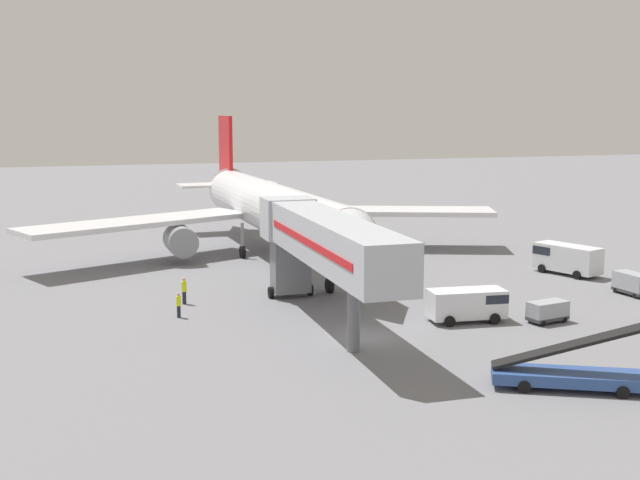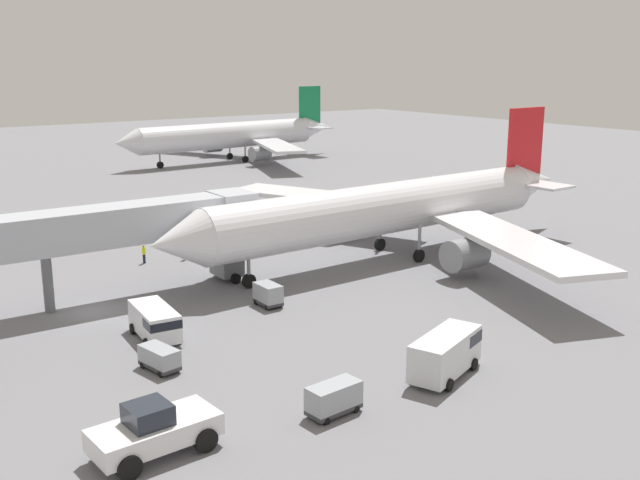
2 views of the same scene
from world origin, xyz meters
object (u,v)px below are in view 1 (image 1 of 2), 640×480
ground_crew_worker_foreground (184,290)px  ground_crew_worker_midground (179,304)px  airplane_at_gate (271,209)px  baggage_cart_rear_right (392,280)px  service_van_near_center (566,258)px  belt_loader_truck (571,373)px  jet_bridge (321,240)px  baggage_cart_far_left (548,311)px  service_van_mid_right (469,303)px  baggage_cart_near_right (632,283)px

ground_crew_worker_foreground → ground_crew_worker_midground: bearing=-103.6°
airplane_at_gate → baggage_cart_rear_right: 17.06m
service_van_near_center → belt_loader_truck: bearing=-123.4°
jet_bridge → ground_crew_worker_midground: size_ratio=13.38×
airplane_at_gate → ground_crew_worker_foreground: (-9.86, -15.18, -3.38)m
baggage_cart_rear_right → baggage_cart_far_left: (5.95, -10.74, -0.13)m
baggage_cart_rear_right → ground_crew_worker_foreground: (-14.80, 0.77, 0.09)m
jet_bridge → baggage_cart_rear_right: jet_bridge is taller
service_van_mid_right → baggage_cart_near_right: (14.45, 3.04, -0.29)m
service_van_near_center → airplane_at_gate: bearing=145.6°
baggage_cart_far_left → ground_crew_worker_midground: bearing=159.6°
service_van_mid_right → ground_crew_worker_foreground: size_ratio=2.67×
baggage_cart_far_left → ground_crew_worker_midground: size_ratio=1.67×
baggage_cart_rear_right → baggage_cart_near_right: baggage_cart_rear_right is taller
belt_loader_truck → ground_crew_worker_midground: (-15.85, 18.91, 0.07)m
baggage_cart_near_right → service_van_near_center: bearing=91.5°
service_van_mid_right → ground_crew_worker_midground: (-17.07, 6.29, -0.30)m
airplane_at_gate → baggage_cart_near_right: bearing=-46.5°
ground_crew_worker_foreground → service_van_mid_right: bearing=-31.1°
baggage_cart_near_right → baggage_cart_far_left: bearing=-154.4°
airplane_at_gate → service_van_mid_right: airplane_at_gate is taller
baggage_cart_far_left → ground_crew_worker_foreground: size_ratio=1.47×
baggage_cart_far_left → ground_crew_worker_midground: (-21.60, 8.02, 0.11)m
belt_loader_truck → baggage_cart_near_right: belt_loader_truck is taller
airplane_at_gate → belt_loader_truck: bearing=-82.2°
belt_loader_truck → baggage_cart_far_left: belt_loader_truck is taller
service_van_near_center → baggage_cart_rear_right: size_ratio=2.63×
service_van_mid_right → service_van_near_center: (14.24, 10.85, 0.18)m
jet_bridge → ground_crew_worker_foreground: 11.34m
service_van_mid_right → jet_bridge: bearing=165.9°
baggage_cart_near_right → ground_crew_worker_midground: bearing=174.1°
service_van_near_center → ground_crew_worker_midground: bearing=-171.7°
belt_loader_truck → airplane_at_gate: bearing=97.8°
baggage_cart_far_left → airplane_at_gate: bearing=112.2°
ground_crew_worker_foreground → baggage_cart_rear_right: bearing=-3.0°
ground_crew_worker_foreground → baggage_cart_far_left: bearing=-29.0°
service_van_near_center → baggage_cart_far_left: (-9.71, -12.57, -0.59)m
service_van_mid_right → service_van_near_center: 17.90m
service_van_mid_right → ground_crew_worker_midground: service_van_mid_right is taller
service_van_near_center → jet_bridge: bearing=-159.6°
belt_loader_truck → service_van_mid_right: belt_loader_truck is taller
service_van_near_center → baggage_cart_near_right: bearing=-88.5°
ground_crew_worker_midground → baggage_cart_rear_right: bearing=9.9°
baggage_cart_far_left → ground_crew_worker_midground: 23.04m
baggage_cart_near_right → ground_crew_worker_midground: 31.69m
baggage_cart_rear_right → service_van_mid_right: bearing=-81.0°
jet_bridge → belt_loader_truck: size_ratio=2.89×
service_van_mid_right → service_van_near_center: size_ratio=0.86×
service_van_mid_right → ground_crew_worker_foreground: bearing=148.9°
service_van_near_center → baggage_cart_rear_right: (-15.66, -1.84, -0.46)m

